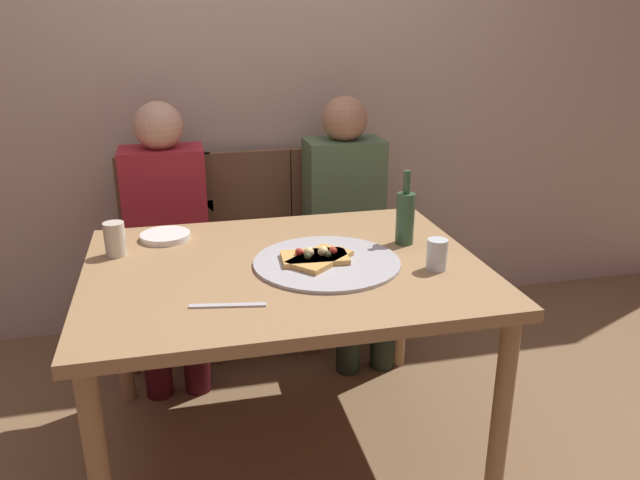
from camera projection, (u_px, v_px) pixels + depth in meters
ground_plane at (288, 444)px, 2.33m from camera, size 8.00×8.00×0.00m
back_wall at (239, 62)px, 2.94m from camera, size 6.00×0.10×2.60m
dining_table at (285, 285)px, 2.11m from camera, size 1.31×1.02×0.73m
pizza_tray at (327, 262)px, 2.08m from camera, size 0.49×0.49×0.01m
pizza_slice_last at (320, 258)px, 2.07m from camera, size 0.25×0.24×0.05m
pizza_slice_extra at (314, 257)px, 2.08m from camera, size 0.23×0.14×0.05m
wine_bottle at (405, 217)px, 2.23m from camera, size 0.07×0.07×0.27m
tumbler_near at (437, 255)px, 2.02m from camera, size 0.07×0.07×0.10m
tumbler_far at (115, 239)px, 2.14m from camera, size 0.07×0.07×0.12m
plate_stack at (165, 236)px, 2.31m from camera, size 0.18×0.18×0.02m
table_knife at (228, 305)px, 1.78m from camera, size 0.22×0.06×0.01m
chair_left at (169, 242)px, 2.90m from camera, size 0.44×0.44×0.90m
chair_middle at (250, 236)px, 2.98m from camera, size 0.44×0.44×0.90m
chair_right at (340, 229)px, 3.08m from camera, size 0.44×0.44×0.90m
guest_in_sweater at (167, 226)px, 2.72m from camera, size 0.36×0.56×1.17m
guest_in_beanie at (349, 213)px, 2.90m from camera, size 0.36×0.56×1.17m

